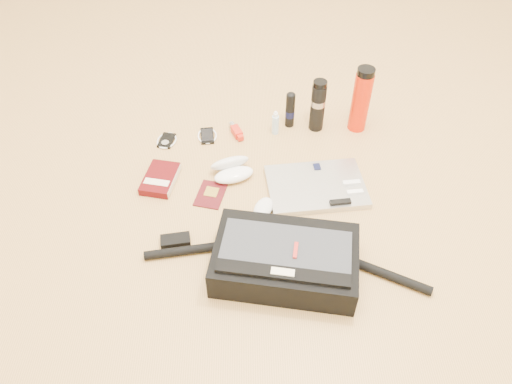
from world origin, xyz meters
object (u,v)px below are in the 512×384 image
(thermos_black, at_px, (318,105))
(book, at_px, (160,179))
(messenger_bag, at_px, (284,260))
(laptop, at_px, (317,187))
(thermos_red, at_px, (361,100))

(thermos_black, bearing_deg, book, -153.22)
(messenger_bag, relative_size, thermos_black, 3.99)
(laptop, height_order, book, laptop)
(thermos_black, bearing_deg, messenger_bag, -103.71)
(thermos_red, bearing_deg, messenger_bag, -115.75)
(thermos_red, bearing_deg, laptop, -119.75)
(thermos_black, relative_size, thermos_red, 0.81)
(messenger_bag, height_order, thermos_red, thermos_red)
(book, xyz_separation_m, thermos_red, (0.79, 0.31, 0.13))
(thermos_black, height_order, thermos_red, thermos_red)
(book, bearing_deg, thermos_black, 38.97)
(book, xyz_separation_m, thermos_black, (0.62, 0.31, 0.10))
(messenger_bag, distance_m, thermos_red, 0.81)
(laptop, bearing_deg, book, 169.16)
(laptop, bearing_deg, thermos_red, 54.31)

